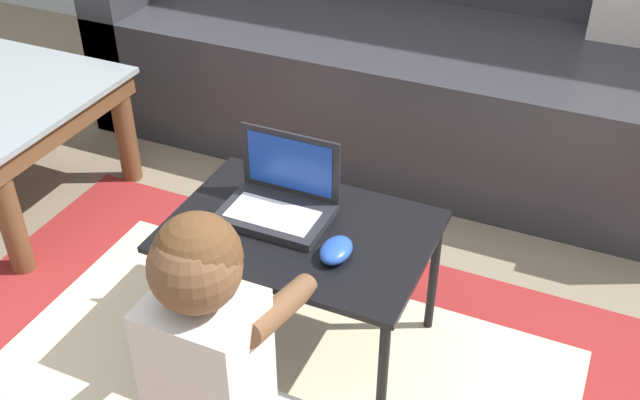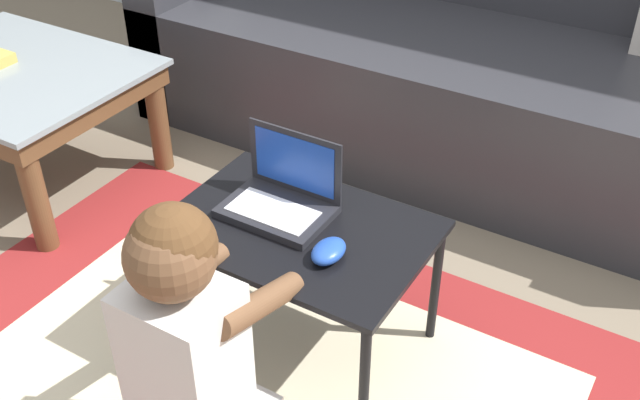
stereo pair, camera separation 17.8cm
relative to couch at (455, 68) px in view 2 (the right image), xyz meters
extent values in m
plane|color=#7F705B|center=(0.15, -1.29, -0.29)|extent=(16.00, 16.00, 0.00)
cube|color=maroon|center=(0.09, -1.44, -0.29)|extent=(1.99, 1.36, 0.01)
cube|color=beige|center=(0.09, -1.44, -0.29)|extent=(1.43, 0.98, 0.00)
cube|color=#2D2D33|center=(-0.01, -0.05, -0.07)|extent=(2.27, 0.88, 0.46)
cube|color=#2D2D33|center=(-1.07, -0.05, -0.02)|extent=(0.16, 0.88, 0.56)
cube|color=gray|center=(-1.18, -1.00, 0.11)|extent=(0.85, 0.66, 0.02)
cube|color=brown|center=(-1.18, -1.00, 0.07)|extent=(0.81, 0.64, 0.07)
cylinder|color=brown|center=(-0.81, -1.28, -0.10)|extent=(0.07, 0.07, 0.40)
cylinder|color=brown|center=(-1.55, -0.73, -0.10)|extent=(0.07, 0.07, 0.40)
cylinder|color=brown|center=(-0.81, -0.73, -0.10)|extent=(0.07, 0.07, 0.40)
cube|color=black|center=(0.09, -1.22, 0.09)|extent=(0.63, 0.44, 0.02)
cylinder|color=black|center=(-0.20, -1.42, -0.11)|extent=(0.02, 0.02, 0.37)
cylinder|color=black|center=(0.38, -1.42, -0.11)|extent=(0.02, 0.02, 0.37)
cylinder|color=black|center=(-0.20, -1.03, -0.11)|extent=(0.02, 0.02, 0.37)
cylinder|color=black|center=(0.38, -1.03, -0.11)|extent=(0.02, 0.02, 0.37)
cube|color=#232328|center=(0.02, -1.21, 0.10)|extent=(0.26, 0.18, 0.02)
cube|color=silver|center=(0.02, -1.22, 0.12)|extent=(0.22, 0.11, 0.00)
cube|color=#232328|center=(0.02, -1.12, 0.20)|extent=(0.26, 0.01, 0.17)
cube|color=#1E47B7|center=(0.02, -1.12, 0.20)|extent=(0.23, 0.00, 0.14)
ellipsoid|color=#234CB2|center=(0.21, -1.28, 0.11)|extent=(0.07, 0.10, 0.04)
cube|color=silver|center=(0.09, -1.65, 0.04)|extent=(0.22, 0.18, 0.35)
sphere|color=brown|center=(0.09, -1.65, 0.30)|extent=(0.18, 0.18, 0.18)
sphere|color=brown|center=(0.09, -1.64, 0.32)|extent=(0.17, 0.17, 0.17)
cylinder|color=brown|center=(-0.01, -1.52, 0.13)|extent=(0.06, 0.27, 0.14)
cylinder|color=brown|center=(0.19, -1.52, 0.13)|extent=(0.06, 0.27, 0.14)
camera|label=1|loc=(0.72, -2.51, 1.18)|focal=42.00mm
camera|label=2|loc=(0.87, -2.42, 1.18)|focal=42.00mm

